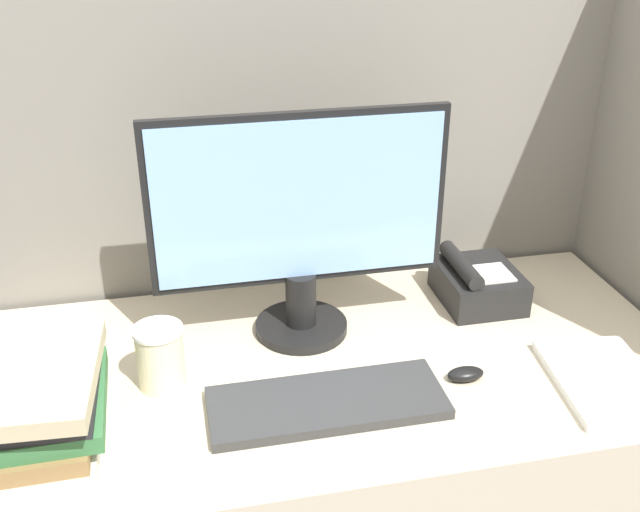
# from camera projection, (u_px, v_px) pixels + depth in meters

# --- Properties ---
(cubicle_panel_rear) EXTENTS (1.82, 0.04, 1.62)m
(cubicle_panel_rear) POSITION_uv_depth(u_px,v_px,m) (298.00, 260.00, 1.81)
(cubicle_panel_rear) COLOR gray
(cubicle_panel_rear) RESTS_ON ground_plane
(desk) EXTENTS (1.42, 0.70, 0.78)m
(desk) POSITION_uv_depth(u_px,v_px,m) (333.00, 506.00, 1.66)
(desk) COLOR beige
(desk) RESTS_ON ground_plane
(monitor) EXTENTS (0.60, 0.19, 0.47)m
(monitor) POSITION_uv_depth(u_px,v_px,m) (300.00, 225.00, 1.48)
(monitor) COLOR black
(monitor) RESTS_ON desk
(keyboard) EXTENTS (0.43, 0.16, 0.02)m
(keyboard) POSITION_uv_depth(u_px,v_px,m) (327.00, 403.00, 1.35)
(keyboard) COLOR #333333
(keyboard) RESTS_ON desk
(mouse) EXTENTS (0.07, 0.04, 0.03)m
(mouse) POSITION_uv_depth(u_px,v_px,m) (465.00, 374.00, 1.43)
(mouse) COLOR black
(mouse) RESTS_ON desk
(coffee_cup) EXTENTS (0.09, 0.09, 0.12)m
(coffee_cup) POSITION_uv_depth(u_px,v_px,m) (160.00, 356.00, 1.39)
(coffee_cup) COLOR beige
(coffee_cup) RESTS_ON desk
(book_stack) EXTENTS (0.24, 0.31, 0.15)m
(book_stack) POSITION_uv_depth(u_px,v_px,m) (33.00, 406.00, 1.24)
(book_stack) COLOR silver
(book_stack) RESTS_ON desk
(desk_telephone) EXTENTS (0.17, 0.19, 0.11)m
(desk_telephone) POSITION_uv_depth(u_px,v_px,m) (477.00, 283.00, 1.68)
(desk_telephone) COLOR black
(desk_telephone) RESTS_ON desk
(paper_pile) EXTENTS (0.21, 0.29, 0.02)m
(paper_pile) POSITION_uv_depth(u_px,v_px,m) (604.00, 380.00, 1.42)
(paper_pile) COLOR white
(paper_pile) RESTS_ON desk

